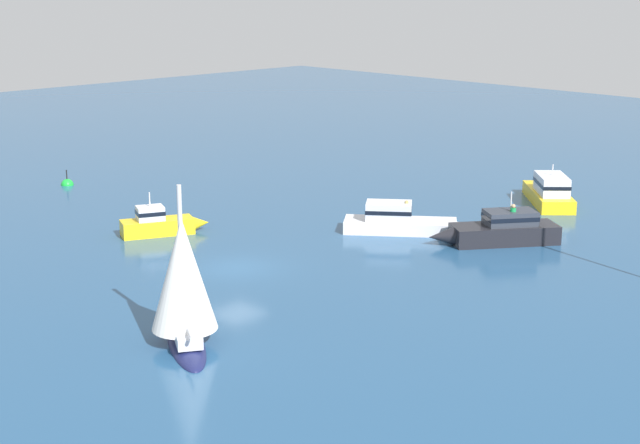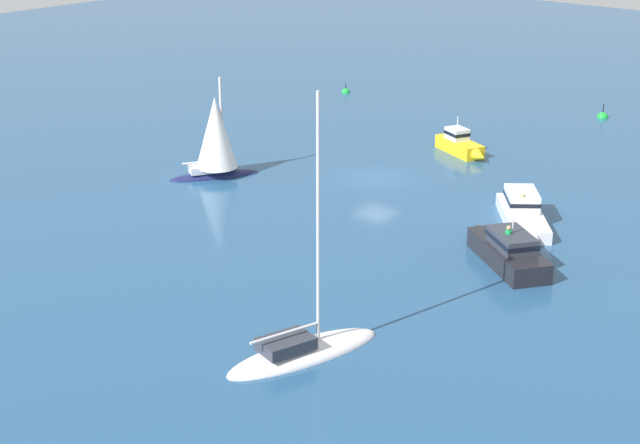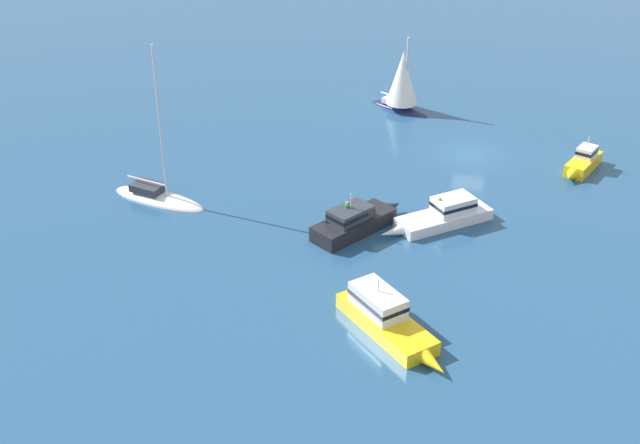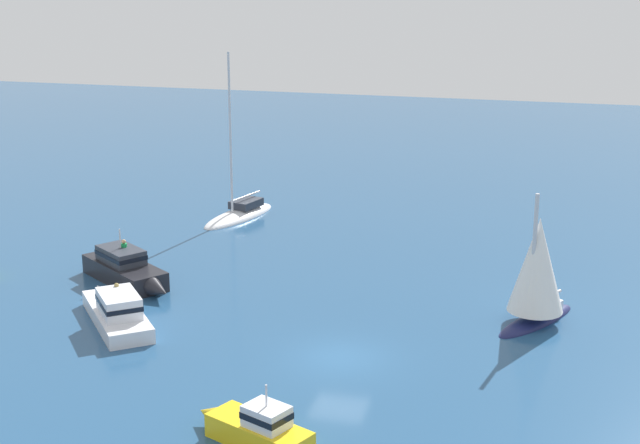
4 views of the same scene
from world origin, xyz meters
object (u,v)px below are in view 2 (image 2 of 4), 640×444
at_px(sailboat, 215,140).
at_px(launch, 507,249).
at_px(powerboat, 523,213).
at_px(channel_buoy, 602,118).
at_px(cabin_cruiser, 461,145).
at_px(yacht, 302,352).
at_px(mooring_buoy, 346,92).

bearing_deg(sailboat, launch, -60.53).
height_order(powerboat, channel_buoy, powerboat).
xyz_separation_m(cabin_cruiser, yacht, (-29.41, -11.25, -0.50)).
xyz_separation_m(launch, powerboat, (5.57, 2.23, -0.09)).
xyz_separation_m(sailboat, powerboat, (5.45, -19.71, -1.82)).
bearing_deg(channel_buoy, launch, -162.97).
relative_size(cabin_cruiser, mooring_buoy, 4.39).
bearing_deg(powerboat, cabin_cruiser, -171.51).
bearing_deg(yacht, launch, 9.70).
relative_size(cabin_cruiser, sailboat, 0.75).
bearing_deg(yacht, sailboat, 69.99).
bearing_deg(cabin_cruiser, channel_buoy, 102.53).
distance_m(powerboat, mooring_buoy, 34.06).
height_order(cabin_cruiser, sailboat, sailboat).
relative_size(sailboat, powerboat, 0.96).
bearing_deg(sailboat, channel_buoy, 7.79).
relative_size(cabin_cruiser, yacht, 0.44).
xyz_separation_m(yacht, sailboat, (14.49, 20.57, 2.35)).
height_order(launch, powerboat, launch).
bearing_deg(channel_buoy, sailboat, 158.02).
distance_m(yacht, channel_buoy, 46.07).
bearing_deg(cabin_cruiser, launch, -26.35).
xyz_separation_m(powerboat, mooring_buoy, (18.63, 28.50, -0.68)).
bearing_deg(sailboat, mooring_buoy, 49.82).
bearing_deg(powerboat, launch, -17.33).
relative_size(sailboat, mooring_buoy, 5.87).
bearing_deg(yacht, cabin_cruiser, 36.07).
relative_size(powerboat, channel_buoy, 4.66).
relative_size(launch, channel_buoy, 4.48).
height_order(yacht, channel_buoy, yacht).
height_order(launch, channel_buoy, launch).
bearing_deg(mooring_buoy, sailboat, -159.95).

